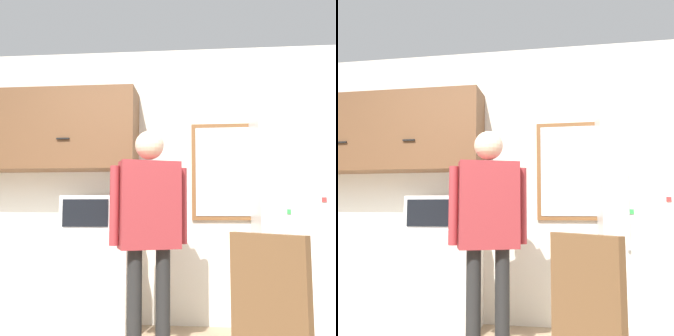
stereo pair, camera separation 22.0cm
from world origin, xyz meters
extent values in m
cube|color=silver|center=(0.00, 2.04, 1.35)|extent=(6.00, 0.06, 2.70)
cube|color=silver|center=(-1.21, 1.71, 0.45)|extent=(1.98, 0.59, 0.91)
cube|color=brown|center=(-1.21, 1.83, 1.85)|extent=(1.98, 0.36, 0.78)
cube|color=black|center=(-0.86, 1.64, 1.73)|extent=(0.12, 0.01, 0.01)
cube|color=white|center=(-0.53, 1.65, 1.06)|extent=(0.56, 0.38, 0.30)
cube|color=black|center=(-0.58, 1.45, 1.06)|extent=(0.39, 0.01, 0.23)
cube|color=#B2B2B2|center=(-0.29, 1.46, 1.06)|extent=(0.08, 0.01, 0.24)
cylinder|color=black|center=(-0.10, 1.15, 0.40)|extent=(0.11, 0.11, 0.79)
cylinder|color=black|center=(0.10, 1.23, 0.40)|extent=(0.11, 0.11, 0.79)
cube|color=maroon|center=(0.00, 1.19, 1.12)|extent=(0.50, 0.36, 0.65)
sphere|color=beige|center=(0.00, 1.19, 1.58)|extent=(0.22, 0.22, 0.22)
cylinder|color=maroon|center=(-0.25, 1.09, 1.11)|extent=(0.07, 0.07, 0.59)
cylinder|color=maroon|center=(0.25, 1.28, 1.11)|extent=(0.07, 0.07, 0.59)
cube|color=white|center=(1.27, 1.68, 0.96)|extent=(0.81, 0.63, 1.93)
cylinder|color=silver|center=(1.05, 1.35, 1.12)|extent=(0.02, 0.02, 0.67)
cube|color=green|center=(1.07, 1.36, 1.07)|extent=(0.04, 0.01, 0.04)
cube|color=red|center=(1.35, 1.36, 1.16)|extent=(0.04, 0.01, 0.04)
cube|color=brown|center=(0.66, 0.00, 0.72)|extent=(0.29, 0.30, 0.51)
cube|color=brown|center=(0.61, 2.00, 1.45)|extent=(0.61, 0.04, 0.94)
cube|color=silver|center=(0.61, 1.97, 1.45)|extent=(0.53, 0.01, 0.86)
camera|label=1|loc=(0.38, -1.64, 1.08)|focal=40.00mm
camera|label=2|loc=(0.60, -1.61, 1.08)|focal=40.00mm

